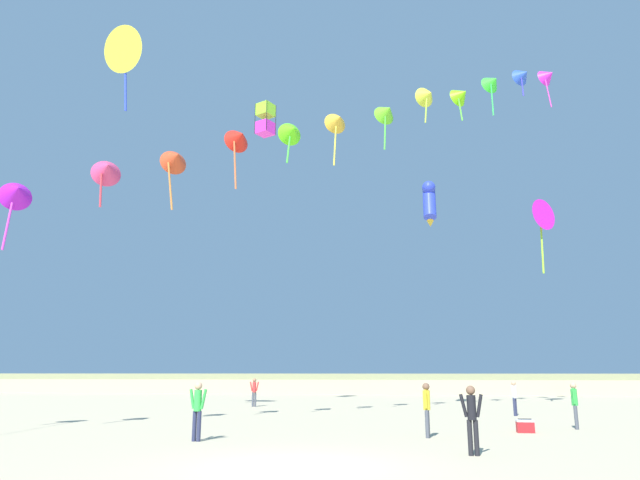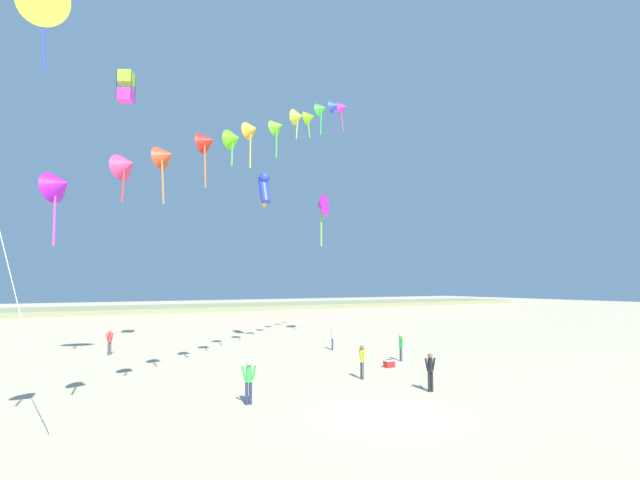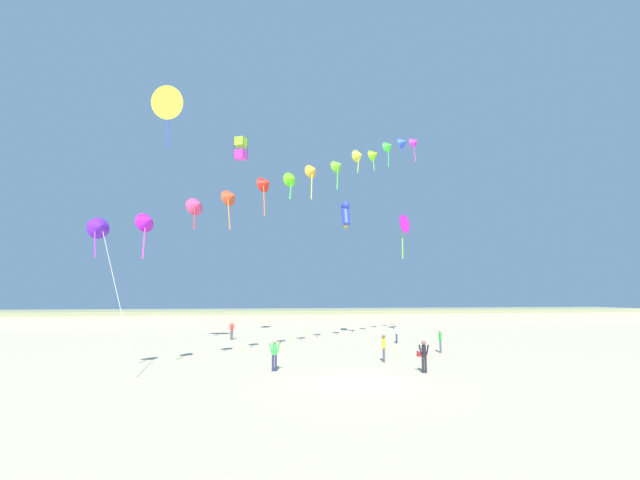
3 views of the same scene
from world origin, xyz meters
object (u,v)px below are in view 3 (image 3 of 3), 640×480
object	(u,v)px
person_near_right	(274,353)
person_far_right	(424,354)
person_near_left	(232,329)
person_mid_center	(396,332)
large_kite_mid_trail	(346,214)
person_far_center	(440,339)
large_kite_low_lead	(169,104)
person_far_left	(384,346)
beach_cooler	(422,353)
large_kite_outer_drift	(241,148)
large_kite_high_solo	(402,225)

from	to	relation	value
person_near_right	person_far_right	world-z (taller)	person_near_right
person_near_left	person_near_right	bearing A→B (deg)	-80.44
person_mid_center	large_kite_mid_trail	size ratio (longest dim) A/B	0.56
person_near_right	person_mid_center	bearing A→B (deg)	46.87
person_far_right	person_far_center	size ratio (longest dim) A/B	1.02
person_mid_center	large_kite_low_lead	xyz separation A→B (m)	(-19.06, -4.18, 17.61)
person_far_left	large_kite_low_lead	bearing A→B (deg)	157.93
beach_cooler	large_kite_outer_drift	bearing A→B (deg)	134.83
person_far_left	person_far_right	xyz separation A→B (m)	(1.01, -3.88, 0.00)
large_kite_low_lead	large_kite_high_solo	xyz separation A→B (m)	(22.83, 12.26, -6.64)
person_near_left	person_far_right	xyz separation A→B (m)	(10.89, -19.40, 0.01)
person_near_left	person_far_right	distance (m)	22.24
person_near_left	large_kite_outer_drift	bearing A→B (deg)	-48.09
person_far_left	person_mid_center	bearing A→B (deg)	66.33
person_far_left	large_kite_outer_drift	bearing A→B (deg)	122.14
person_near_left	person_mid_center	distance (m)	15.30
person_mid_center	beach_cooler	world-z (taller)	person_mid_center
person_near_left	person_far_right	size ratio (longest dim) A/B	0.99
person_near_left	person_mid_center	world-z (taller)	person_near_left
person_far_left	large_kite_high_solo	distance (m)	22.75
person_mid_center	large_kite_outer_drift	world-z (taller)	large_kite_outer_drift
large_kite_low_lead	large_kite_mid_trail	world-z (taller)	large_kite_low_lead
person_far_right	large_kite_low_lead	size ratio (longest dim) A/B	0.36
person_near_right	person_mid_center	size ratio (longest dim) A/B	1.07
large_kite_low_lead	large_kite_mid_trail	bearing A→B (deg)	29.73
person_far_left	person_near_left	bearing A→B (deg)	122.48
person_far_right	large_kite_outer_drift	world-z (taller)	large_kite_outer_drift
large_kite_outer_drift	person_near_right	bearing A→B (deg)	-81.57
large_kite_outer_drift	person_mid_center	bearing A→B (deg)	-19.59
person_near_left	person_far_right	world-z (taller)	person_far_right
beach_cooler	person_mid_center	bearing A→B (deg)	82.46
person_far_left	large_kite_low_lead	size ratio (longest dim) A/B	0.36
person_far_right	large_kite_high_solo	xyz separation A→B (m)	(7.20, 22.06, 10.93)
large_kite_mid_trail	large_kite_high_solo	bearing A→B (deg)	24.77
person_near_right	person_far_center	world-z (taller)	person_near_right
person_far_right	large_kite_low_lead	bearing A→B (deg)	147.90
person_mid_center	large_kite_mid_trail	world-z (taller)	large_kite_mid_trail
person_far_left	beach_cooler	world-z (taller)	person_far_left
person_near_right	large_kite_mid_trail	distance (m)	21.83
person_near_left	person_far_center	xyz separation A→B (m)	(15.34, -11.90, -0.01)
person_far_left	beach_cooler	bearing A→B (deg)	32.39
person_mid_center	large_kite_high_solo	xyz separation A→B (m)	(3.78, 8.08, 10.97)
person_near_right	large_kite_low_lead	size ratio (longest dim) A/B	0.37
large_kite_mid_trail	person_near_left	bearing A→B (deg)	176.72
person_mid_center	person_far_left	xyz separation A→B (m)	(-4.43, -10.11, 0.04)
large_kite_outer_drift	large_kite_low_lead	bearing A→B (deg)	-119.56
large_kite_high_solo	beach_cooler	bearing A→B (deg)	-106.76
person_near_left	large_kite_low_lead	size ratio (longest dim) A/B	0.36
person_mid_center	person_far_right	xyz separation A→B (m)	(-3.42, -13.98, 0.04)
person_near_left	beach_cooler	bearing A→B (deg)	-45.27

